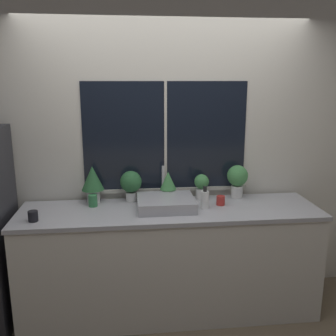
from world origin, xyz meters
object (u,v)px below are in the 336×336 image
at_px(potted_plant_far_left, 93,181).
at_px(mug_black, 33,216).
at_px(potted_plant_center, 168,185).
at_px(potted_plant_far_right, 237,178).
at_px(mug_green, 93,201).
at_px(mug_red, 221,200).
at_px(potted_plant_right, 202,185).
at_px(soap_bottle, 205,199).
at_px(potted_plant_left, 131,183).
at_px(sink, 166,203).

relative_size(potted_plant_far_left, mug_black, 3.99).
distance_m(potted_plant_center, potted_plant_far_right, 0.63).
distance_m(potted_plant_far_right, mug_green, 1.30).
bearing_deg(mug_red, mug_green, 175.79).
xyz_separation_m(potted_plant_right, soap_bottle, (-0.02, -0.26, -0.05)).
relative_size(potted_plant_center, mug_black, 3.16).
xyz_separation_m(potted_plant_far_left, potted_plant_far_right, (1.29, -0.00, -0.01)).
height_order(potted_plant_left, mug_green, potted_plant_left).
bearing_deg(sink, mug_black, -169.52).
xyz_separation_m(potted_plant_far_right, mug_green, (-1.28, -0.11, -0.13)).
bearing_deg(potted_plant_far_left, soap_bottle, -15.63).
xyz_separation_m(potted_plant_far_left, mug_red, (1.09, -0.19, -0.15)).
bearing_deg(mug_black, potted_plant_far_left, 44.71).
relative_size(potted_plant_left, potted_plant_center, 1.05).
bearing_deg(mug_red, sink, -176.66).
distance_m(sink, potted_plant_right, 0.42).
xyz_separation_m(potted_plant_far_left, soap_bottle, (0.94, -0.26, -0.12)).
relative_size(sink, potted_plant_far_right, 1.57).
bearing_deg(potted_plant_center, potted_plant_left, 180.00).
relative_size(potted_plant_left, mug_green, 2.70).
xyz_separation_m(potted_plant_right, mug_green, (-0.95, -0.11, -0.08)).
relative_size(sink, potted_plant_center, 1.83).
height_order(sink, potted_plant_right, sink).
relative_size(mug_red, mug_green, 0.79).
relative_size(potted_plant_center, potted_plant_right, 1.15).
xyz_separation_m(potted_plant_center, potted_plant_far_right, (0.63, 0.00, 0.04)).
bearing_deg(sink, potted_plant_center, 78.79).
bearing_deg(potted_plant_right, potted_plant_center, 180.00).
bearing_deg(mug_green, potted_plant_center, 9.91).
xyz_separation_m(potted_plant_far_right, mug_black, (-1.71, -0.41, -0.14)).
relative_size(potted_plant_right, mug_black, 2.76).
bearing_deg(potted_plant_right, soap_bottle, -95.18).
bearing_deg(potted_plant_far_right, soap_bottle, -143.34).
height_order(soap_bottle, mug_red, soap_bottle).
relative_size(potted_plant_center, mug_red, 3.24).
bearing_deg(mug_black, potted_plant_right, 16.66).
distance_m(sink, potted_plant_left, 0.38).
xyz_separation_m(potted_plant_left, potted_plant_far_right, (0.96, 0.00, 0.02)).
bearing_deg(mug_black, sink, 10.48).
distance_m(potted_plant_far_right, soap_bottle, 0.45).
bearing_deg(mug_red, potted_plant_left, 165.70).
xyz_separation_m(potted_plant_center, mug_black, (-1.07, -0.41, -0.10)).
relative_size(mug_black, mug_red, 1.02).
distance_m(sink, mug_green, 0.62).
distance_m(mug_black, mug_green, 0.52).
distance_m(potted_plant_far_left, potted_plant_far_right, 1.29).
bearing_deg(potted_plant_center, potted_plant_far_left, 180.00).
height_order(potted_plant_right, soap_bottle, potted_plant_right).
bearing_deg(potted_plant_far_right, potted_plant_center, 180.00).
bearing_deg(potted_plant_left, potted_plant_far_right, 0.00).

